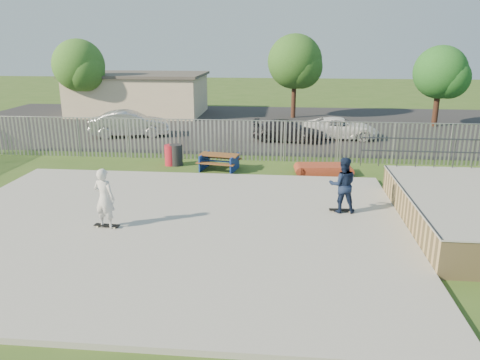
# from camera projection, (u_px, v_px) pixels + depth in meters

# --- Properties ---
(ground) EXTENTS (120.00, 120.00, 0.00)m
(ground) POSITION_uv_depth(u_px,v_px,m) (167.00, 230.00, 14.76)
(ground) COLOR #35551D
(ground) RESTS_ON ground
(concrete_slab) EXTENTS (15.00, 12.00, 0.15)m
(concrete_slab) POSITION_uv_depth(u_px,v_px,m) (167.00, 227.00, 14.74)
(concrete_slab) COLOR #A3A39E
(concrete_slab) RESTS_ON ground
(quarter_pipe) EXTENTS (5.50, 7.05, 2.19)m
(quarter_pipe) POSITION_uv_depth(u_px,v_px,m) (470.00, 212.00, 14.71)
(quarter_pipe) COLOR tan
(quarter_pipe) RESTS_ON ground
(fence) EXTENTS (26.04, 16.02, 2.00)m
(fence) POSITION_uv_depth(u_px,v_px,m) (218.00, 163.00, 18.75)
(fence) COLOR gray
(fence) RESTS_ON ground
(picnic_table) EXTENTS (1.98, 1.73, 0.74)m
(picnic_table) POSITION_uv_depth(u_px,v_px,m) (219.00, 162.00, 21.41)
(picnic_table) COLOR brown
(picnic_table) RESTS_ON ground
(funbox) EXTENTS (2.20, 1.24, 0.42)m
(funbox) POSITION_uv_depth(u_px,v_px,m) (323.00, 170.00, 20.76)
(funbox) COLOR maroon
(funbox) RESTS_ON ground
(trash_bin_red) EXTENTS (0.59, 0.59, 0.98)m
(trash_bin_red) POSITION_uv_depth(u_px,v_px,m) (171.00, 155.00, 22.17)
(trash_bin_red) COLOR #AB1A29
(trash_bin_red) RESTS_ON ground
(trash_bin_grey) EXTENTS (0.60, 0.60, 1.00)m
(trash_bin_grey) POSITION_uv_depth(u_px,v_px,m) (176.00, 155.00, 22.14)
(trash_bin_grey) COLOR black
(trash_bin_grey) RESTS_ON ground
(parking_lot) EXTENTS (40.00, 18.00, 0.02)m
(parking_lot) POSITION_uv_depth(u_px,v_px,m) (233.00, 124.00, 32.86)
(parking_lot) COLOR black
(parking_lot) RESTS_ON ground
(car_silver) EXTENTS (4.98, 2.74, 1.56)m
(car_silver) POSITION_uv_depth(u_px,v_px,m) (130.00, 124.00, 28.57)
(car_silver) COLOR #BCBCC1
(car_silver) RESTS_ON parking_lot
(car_dark) EXTENTS (4.33, 2.03, 1.22)m
(car_dark) POSITION_uv_depth(u_px,v_px,m) (289.00, 131.00, 27.27)
(car_dark) COLOR #222127
(car_dark) RESTS_ON parking_lot
(car_white) EXTENTS (4.56, 2.24, 1.25)m
(car_white) POSITION_uv_depth(u_px,v_px,m) (340.00, 128.00, 28.05)
(car_white) COLOR white
(car_white) RESTS_ON parking_lot
(building) EXTENTS (10.40, 6.40, 3.20)m
(building) POSITION_uv_depth(u_px,v_px,m) (139.00, 94.00, 36.95)
(building) COLOR beige
(building) RESTS_ON ground
(tree_left) EXTENTS (3.77, 3.77, 5.81)m
(tree_left) POSITION_uv_depth(u_px,v_px,m) (79.00, 65.00, 34.07)
(tree_left) COLOR #3E2419
(tree_left) RESTS_ON ground
(tree_mid) EXTENTS (4.00, 4.00, 6.17)m
(tree_mid) POSITION_uv_depth(u_px,v_px,m) (295.00, 62.00, 34.49)
(tree_mid) COLOR #42251A
(tree_mid) RESTS_ON ground
(tree_right) EXTENTS (3.50, 3.50, 5.40)m
(tree_right) POSITION_uv_depth(u_px,v_px,m) (440.00, 72.00, 31.09)
(tree_right) COLOR #3A2117
(tree_right) RESTS_ON ground
(skateboard_a) EXTENTS (0.81, 0.24, 0.08)m
(skateboard_a) POSITION_uv_depth(u_px,v_px,m) (341.00, 210.00, 15.88)
(skateboard_a) COLOR black
(skateboard_a) RESTS_ON concrete_slab
(skateboard_b) EXTENTS (0.81, 0.26, 0.08)m
(skateboard_b) POSITION_uv_depth(u_px,v_px,m) (107.00, 226.00, 14.57)
(skateboard_b) COLOR black
(skateboard_b) RESTS_ON concrete_slab
(skater_navy) EXTENTS (0.95, 0.76, 1.90)m
(skater_navy) POSITION_uv_depth(u_px,v_px,m) (343.00, 185.00, 15.62)
(skater_navy) COLOR #121D39
(skater_navy) RESTS_ON concrete_slab
(skater_white) EXTENTS (0.78, 0.61, 1.90)m
(skater_white) POSITION_uv_depth(u_px,v_px,m) (104.00, 198.00, 14.30)
(skater_white) COLOR silver
(skater_white) RESTS_ON concrete_slab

